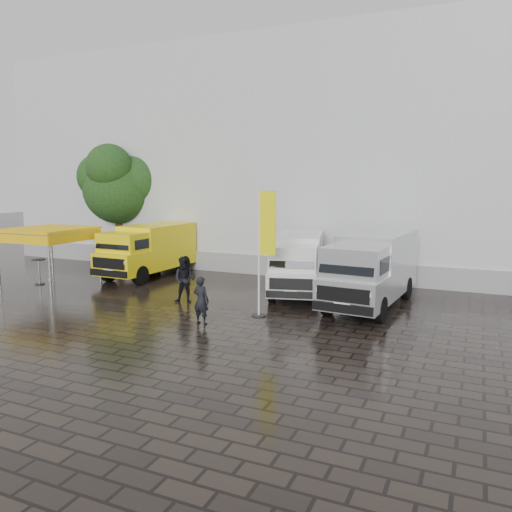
{
  "coord_description": "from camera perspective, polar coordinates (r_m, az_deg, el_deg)",
  "views": [
    {
      "loc": [
        6.68,
        -15.1,
        4.7
      ],
      "look_at": [
        -1.05,
        2.2,
        1.89
      ],
      "focal_mm": 35.0,
      "sensor_mm": 36.0,
      "label": 1
    }
  ],
  "objects": [
    {
      "name": "cocktail_table",
      "position": [
        25.19,
        -23.53,
        -1.67
      ],
      "size": [
        0.6,
        0.6,
        1.17
      ],
      "primitive_type": "cylinder",
      "color": "black",
      "rests_on": "ground"
    },
    {
      "name": "tree",
      "position": [
        30.13,
        -15.48,
        7.81
      ],
      "size": [
        3.93,
        4.03,
        7.06
      ],
      "color": "black",
      "rests_on": "ground"
    },
    {
      "name": "exhibition_hall",
      "position": [
        31.48,
        15.78,
        10.49
      ],
      "size": [
        44.0,
        16.0,
        12.0
      ],
      "primitive_type": "cube",
      "color": "silver",
      "rests_on": "ground"
    },
    {
      "name": "flagpole",
      "position": [
        17.25,
        0.88,
        1.25
      ],
      "size": [
        0.88,
        0.5,
        4.6
      ],
      "color": "black",
      "rests_on": "ground"
    },
    {
      "name": "person_front",
      "position": [
        16.75,
        -6.3,
        -5.05
      ],
      "size": [
        0.62,
        0.44,
        1.62
      ],
      "primitive_type": "imported",
      "rotation": [
        0.0,
        0.0,
        3.05
      ],
      "color": "black",
      "rests_on": "ground"
    },
    {
      "name": "ground",
      "position": [
        17.17,
        0.2,
        -7.45
      ],
      "size": [
        120.0,
        120.0,
        0.0
      ],
      "primitive_type": "plane",
      "color": "black",
      "rests_on": "ground"
    },
    {
      "name": "person_tent",
      "position": [
        19.78,
        -8.15,
        -2.71
      ],
      "size": [
        1.04,
        0.91,
        1.82
      ],
      "primitive_type": "imported",
      "rotation": [
        0.0,
        0.0,
        0.28
      ],
      "color": "black",
      "rests_on": "ground"
    },
    {
      "name": "van_silver",
      "position": [
        19.4,
        13.01,
        -1.65
      ],
      "size": [
        2.65,
        6.51,
        2.75
      ],
      "primitive_type": null,
      "rotation": [
        0.0,
        0.0,
        -0.09
      ],
      "color": "silver",
      "rests_on": "ground"
    },
    {
      "name": "van_yellow",
      "position": [
        25.4,
        -12.27,
        0.52
      ],
      "size": [
        2.32,
        5.64,
        2.57
      ],
      "primitive_type": null,
      "rotation": [
        0.0,
        0.0,
        -0.03
      ],
      "color": "yellow",
      "rests_on": "ground"
    },
    {
      "name": "hall_plinth",
      "position": [
        23.9,
        12.41,
        -1.89
      ],
      "size": [
        44.0,
        0.15,
        1.0
      ],
      "primitive_type": "cube",
      "color": "gray",
      "rests_on": "ground"
    },
    {
      "name": "van_white",
      "position": [
        21.26,
        4.79,
        -0.98
      ],
      "size": [
        3.25,
        5.99,
        2.47
      ],
      "primitive_type": null,
      "rotation": [
        0.0,
        0.0,
        0.25
      ],
      "color": "white",
      "rests_on": "ground"
    },
    {
      "name": "canopy_tent",
      "position": [
        24.66,
        -22.67,
        2.59
      ],
      "size": [
        3.27,
        3.27,
        2.63
      ],
      "color": "silver",
      "rests_on": "ground"
    }
  ]
}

